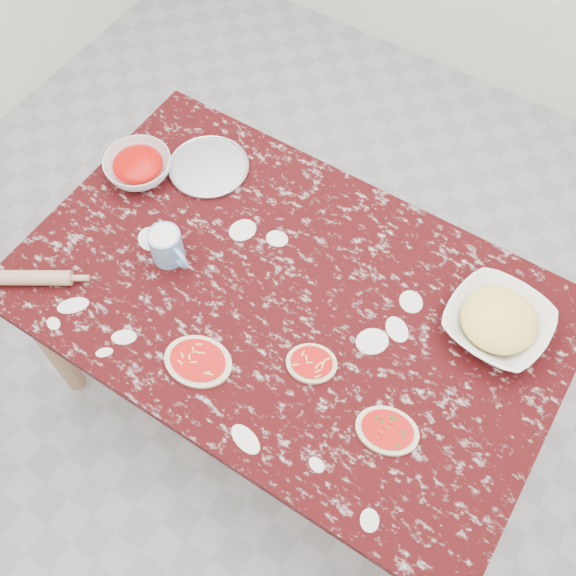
# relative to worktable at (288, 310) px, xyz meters

# --- Properties ---
(ground) EXTENTS (4.00, 4.00, 0.00)m
(ground) POSITION_rel_worktable_xyz_m (0.00, 0.00, -0.67)
(ground) COLOR gray
(worktable) EXTENTS (1.60, 1.00, 0.75)m
(worktable) POSITION_rel_worktable_xyz_m (0.00, 0.00, 0.00)
(worktable) COLOR black
(worktable) RESTS_ON ground
(pizza_tray) EXTENTS (0.33, 0.33, 0.01)m
(pizza_tray) POSITION_rel_worktable_xyz_m (-0.48, 0.27, 0.09)
(pizza_tray) COLOR #B2B2B7
(pizza_tray) RESTS_ON worktable
(sauce_bowl) EXTENTS (0.26, 0.26, 0.07)m
(sauce_bowl) POSITION_rel_worktable_xyz_m (-0.66, 0.13, 0.12)
(sauce_bowl) COLOR white
(sauce_bowl) RESTS_ON worktable
(cheese_bowl) EXTENTS (0.31, 0.31, 0.07)m
(cheese_bowl) POSITION_rel_worktable_xyz_m (0.55, 0.23, 0.12)
(cheese_bowl) COLOR white
(cheese_bowl) RESTS_ON worktable
(flour_mug) EXTENTS (0.15, 0.10, 0.11)m
(flour_mug) POSITION_rel_worktable_xyz_m (-0.38, -0.08, 0.14)
(flour_mug) COLOR #6996BE
(flour_mug) RESTS_ON worktable
(pizza_left) EXTENTS (0.22, 0.19, 0.02)m
(pizza_left) POSITION_rel_worktable_xyz_m (-0.10, -0.31, 0.09)
(pizza_left) COLOR beige
(pizza_left) RESTS_ON worktable
(pizza_mid) EXTENTS (0.18, 0.16, 0.02)m
(pizza_mid) POSITION_rel_worktable_xyz_m (0.17, -0.15, 0.09)
(pizza_mid) COLOR beige
(pizza_mid) RESTS_ON worktable
(pizza_right) EXTENTS (0.19, 0.16, 0.02)m
(pizza_right) POSITION_rel_worktable_xyz_m (0.44, -0.20, 0.09)
(pizza_right) COLOR beige
(pizza_right) RESTS_ON worktable
(rolling_pin) EXTENTS (0.22, 0.16, 0.05)m
(rolling_pin) POSITION_rel_worktable_xyz_m (-0.66, -0.36, 0.11)
(rolling_pin) COLOR tan
(rolling_pin) RESTS_ON worktable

